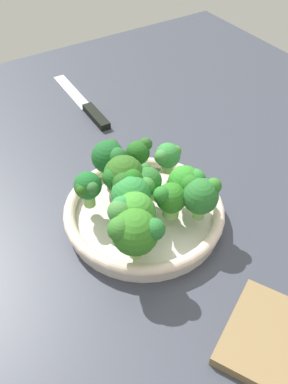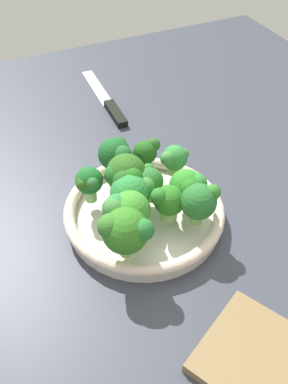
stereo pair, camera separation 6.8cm
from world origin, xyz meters
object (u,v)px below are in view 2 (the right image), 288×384
object	(u,v)px
broccoli_floret_1	(146,152)
broccoli_floret_8	(125,231)
broccoli_floret_3	(89,182)
broccoli_floret_11	(199,199)
broccoli_floret_2	(189,186)
broccoli_floret_10	(174,158)
broccoli_floret_7	(127,211)
broccoli_floret_9	(167,201)
broccoli_floret_5	(116,155)
broccoli_floret_6	(148,181)
broccoli_floret_0	(125,176)
broccoli_floret_4	(132,191)
bowl	(144,213)
knife	(109,104)

from	to	relation	value
broccoli_floret_1	broccoli_floret_8	distance (cm)	19.46
broccoli_floret_1	broccoli_floret_3	distance (cm)	12.16
broccoli_floret_8	broccoli_floret_11	xyz separation A→B (cm)	(-1.66, 12.65, -0.55)
broccoli_floret_2	broccoli_floret_10	xyz separation A→B (cm)	(-7.54, 1.41, -0.44)
broccoli_floret_7	broccoli_floret_11	distance (cm)	10.94
broccoli_floret_9	broccoli_floret_5	bearing A→B (deg)	-166.19
broccoli_floret_6	broccoli_floret_9	bearing A→B (deg)	7.25
broccoli_floret_0	broccoli_floret_7	xyz separation A→B (cm)	(6.91, -2.71, -0.36)
broccoli_floret_2	broccoli_floret_4	world-z (taller)	broccoli_floret_4
bowl	broccoli_floret_9	world-z (taller)	broccoli_floret_9
bowl	broccoli_floret_3	size ratio (longest dim) A/B	4.13
broccoli_floret_6	broccoli_floret_7	bearing A→B (deg)	-48.37
broccoli_floret_7	knife	bearing A→B (deg)	163.14
broccoli_floret_1	broccoli_floret_4	size ratio (longest dim) A/B	0.83
broccoli_floret_8	broccoli_floret_9	bearing A→B (deg)	115.03
broccoli_floret_8	broccoli_floret_5	bearing A→B (deg)	162.35
broccoli_floret_2	broccoli_floret_9	distance (cm)	4.90
broccoli_floret_7	broccoli_floret_9	world-z (taller)	broccoli_floret_7
broccoli_floret_11	broccoli_floret_5	bearing A→B (deg)	-154.94
broccoli_floret_3	broccoli_floret_6	size ratio (longest dim) A/B	1.07
broccoli_floret_7	knife	world-z (taller)	broccoli_floret_7
broccoli_floret_0	broccoli_floret_5	size ratio (longest dim) A/B	1.09
bowl	broccoli_floret_11	world-z (taller)	broccoli_floret_11
broccoli_floret_3	broccoli_floret_4	world-z (taller)	broccoli_floret_4
bowl	broccoli_floret_1	xyz separation A→B (cm)	(-8.27, 4.13, 5.34)
broccoli_floret_3	broccoli_floret_5	bearing A→B (deg)	124.82
broccoli_floret_5	broccoli_floret_6	xyz separation A→B (cm)	(7.58, 2.51, -0.72)
broccoli_floret_2	broccoli_floret_8	size ratio (longest dim) A/B	0.77
broccoli_floret_2	bowl	bearing A→B (deg)	-108.31
broccoli_floret_4	broccoli_floret_9	size ratio (longest dim) A/B	1.14
broccoli_floret_1	broccoli_floret_7	distance (cm)	14.78
broccoli_floret_7	bowl	bearing A→B (deg)	129.65
broccoli_floret_2	broccoli_floret_6	bearing A→B (deg)	-125.46
broccoli_floret_6	broccoli_floret_11	world-z (taller)	broccoli_floret_11
broccoli_floret_3	broccoli_floret_1	bearing A→B (deg)	107.20
broccoli_floret_8	broccoli_floret_11	world-z (taller)	broccoli_floret_8
broccoli_floret_2	broccoli_floret_9	world-z (taller)	same
broccoli_floret_0	broccoli_floret_2	size ratio (longest dim) A/B	1.22
broccoli_floret_5	broccoli_floret_9	bearing A→B (deg)	13.81
broccoli_floret_4	broccoli_floret_7	xyz separation A→B (cm)	(3.75, -2.50, 0.23)
broccoli_floret_1	broccoli_floret_0	bearing A→B (deg)	-49.35
broccoli_floret_6	broccoli_floret_8	distance (cm)	12.48
broccoli_floret_11	broccoli_floret_2	bearing A→B (deg)	171.87
broccoli_floret_4	broccoli_floret_7	distance (cm)	4.51
broccoli_floret_8	broccoli_floret_4	bearing A→B (deg)	150.47
broccoli_floret_1	broccoli_floret_6	size ratio (longest dim) A/B	1.00
broccoli_floret_4	broccoli_floret_6	size ratio (longest dim) A/B	1.21
broccoli_floret_0	broccoli_floret_4	bearing A→B (deg)	-3.70
broccoli_floret_5	broccoli_floret_4	bearing A→B (deg)	-5.71
knife	broccoli_floret_0	bearing A→B (deg)	-15.86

